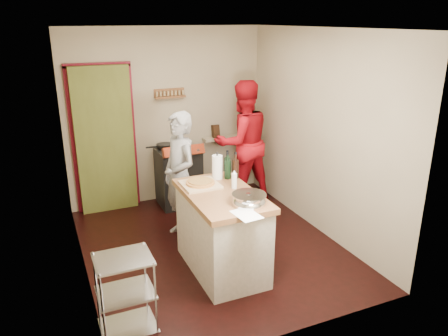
{
  "coord_description": "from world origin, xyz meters",
  "views": [
    {
      "loc": [
        -1.78,
        -4.49,
        2.7
      ],
      "look_at": [
        0.17,
        0.0,
        1.01
      ],
      "focal_mm": 35.0,
      "sensor_mm": 36.0,
      "label": 1
    }
  ],
  "objects_px": {
    "wire_shelving": "(126,294)",
    "island": "(222,230)",
    "stove": "(179,176)",
    "person_stripe": "(180,177)",
    "person_red": "(242,142)"
  },
  "relations": [
    {
      "from": "person_stripe",
      "to": "person_red",
      "type": "distance_m",
      "value": 1.47
    },
    {
      "from": "island",
      "to": "stove",
      "type": "bearing_deg",
      "value": 86.32
    },
    {
      "from": "island",
      "to": "person_red",
      "type": "bearing_deg",
      "value": 57.93
    },
    {
      "from": "wire_shelving",
      "to": "island",
      "type": "bearing_deg",
      "value": 29.53
    },
    {
      "from": "wire_shelving",
      "to": "island",
      "type": "xyz_separation_m",
      "value": [
        1.2,
        0.68,
        0.05
      ]
    },
    {
      "from": "wire_shelving",
      "to": "person_red",
      "type": "bearing_deg",
      "value": 46.47
    },
    {
      "from": "person_red",
      "to": "wire_shelving",
      "type": "bearing_deg",
      "value": 43.38
    },
    {
      "from": "wire_shelving",
      "to": "island",
      "type": "relative_size",
      "value": 0.58
    },
    {
      "from": "wire_shelving",
      "to": "person_red",
      "type": "distance_m",
      "value": 3.35
    },
    {
      "from": "person_stripe",
      "to": "person_red",
      "type": "height_order",
      "value": "person_red"
    },
    {
      "from": "island",
      "to": "person_red",
      "type": "height_order",
      "value": "person_red"
    },
    {
      "from": "wire_shelving",
      "to": "stove",
      "type": "bearing_deg",
      "value": 63.15
    },
    {
      "from": "person_red",
      "to": "island",
      "type": "bearing_deg",
      "value": 54.84
    },
    {
      "from": "stove",
      "to": "island",
      "type": "height_order",
      "value": "island"
    },
    {
      "from": "stove",
      "to": "person_red",
      "type": "distance_m",
      "value": 1.09
    }
  ]
}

